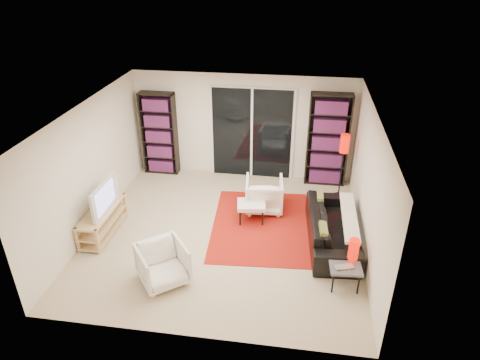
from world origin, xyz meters
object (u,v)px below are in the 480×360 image
armchair_front (163,264)px  ottoman (251,206)px  sofa (332,227)px  bookshelf_left (159,134)px  floor_lamp (344,150)px  bookshelf_right (328,140)px  tv_stand (103,221)px  armchair_back (264,194)px  side_table (345,267)px

armchair_front → ottoman: size_ratio=1.22×
armchair_front → ottoman: (1.17, 1.95, 0.01)m
sofa → bookshelf_left: bearing=55.8°
armchair_front → ottoman: armchair_front is taller
armchair_front → floor_lamp: floor_lamp is taller
bookshelf_left → sofa: bookshelf_left is taller
bookshelf_right → tv_stand: bookshelf_right is taller
bookshelf_right → ottoman: size_ratio=3.51×
ottoman → floor_lamp: 2.29m
armchair_back → ottoman: bearing=60.8°
tv_stand → ottoman: (2.70, 0.81, 0.08)m
floor_lamp → ottoman: bearing=-144.7°
sofa → floor_lamp: (0.22, 1.71, 0.79)m
bookshelf_left → bookshelf_right: bookshelf_right is taller
armchair_front → side_table: bearing=-31.4°
side_table → floor_lamp: size_ratio=0.36×
bookshelf_right → armchair_back: (-1.25, -1.36, -0.70)m
bookshelf_right → bookshelf_left: bearing=180.0°
armchair_back → side_table: 2.56m
tv_stand → floor_lamp: size_ratio=0.94×
ottoman → floor_lamp: (1.76, 1.25, 0.75)m
bookshelf_left → armchair_back: (2.60, -1.36, -0.63)m
sofa → armchair_front: size_ratio=2.89×
armchair_back → armchair_front: (-1.38, -2.42, -0.01)m
bookshelf_left → tv_stand: 2.75m
sofa → floor_lamp: 1.90m
ottoman → floor_lamp: floor_lamp is taller
bookshelf_left → side_table: bearing=-40.3°
bookshelf_left → bookshelf_right: 3.85m
bookshelf_right → side_table: bearing=-86.3°
bookshelf_left → floor_lamp: bearing=-8.0°
armchair_front → side_table: (2.86, 0.33, 0.02)m
armchair_front → sofa: bearing=-9.2°
tv_stand → side_table: 4.46m
bookshelf_right → armchair_front: size_ratio=2.87×
bookshelf_right → sofa: 2.41m
bookshelf_right → tv_stand: size_ratio=1.57×
bookshelf_right → floor_lamp: bookshelf_right is taller
tv_stand → sofa: 4.25m
side_table → bookshelf_left: bearing=139.7°
side_table → floor_lamp: 2.96m
side_table → floor_lamp: floor_lamp is taller
armchair_back → sofa: bearing=139.4°
side_table → ottoman: bearing=136.1°
bookshelf_left → floor_lamp: 4.20m
bookshelf_left → floor_lamp: bookshelf_left is taller
sofa → side_table: sofa is taller
armchair_front → armchair_back: bearing=22.4°
armchair_back → bookshelf_left: bearing=-33.4°
bookshelf_left → bookshelf_right: (3.85, -0.00, 0.07)m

